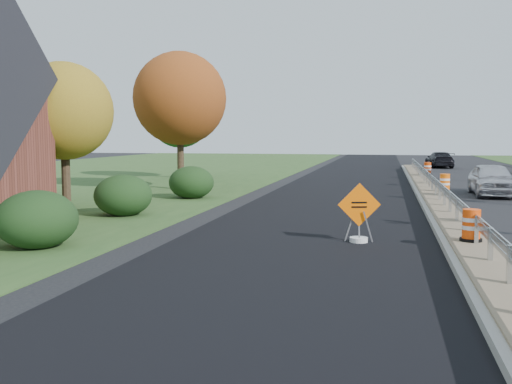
% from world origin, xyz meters
% --- Properties ---
extents(ground, '(140.00, 140.00, 0.00)m').
position_xyz_m(ground, '(0.00, 0.00, 0.00)').
color(ground, black).
rests_on(ground, ground).
extents(grass_verge_near, '(30.00, 120.00, 0.03)m').
position_xyz_m(grass_verge_near, '(-24.00, 10.00, 0.01)').
color(grass_verge_near, '#2F4E21').
rests_on(grass_verge_near, ground).
extents(milled_overlay, '(7.20, 120.00, 0.01)m').
position_xyz_m(milled_overlay, '(-4.40, 10.00, 0.01)').
color(milled_overlay, black).
rests_on(milled_overlay, ground).
extents(median, '(1.60, 55.00, 0.23)m').
position_xyz_m(median, '(0.00, 8.00, 0.11)').
color(median, gray).
rests_on(median, ground).
extents(guardrail, '(0.10, 46.15, 0.72)m').
position_xyz_m(guardrail, '(0.00, 9.00, 0.73)').
color(guardrail, silver).
rests_on(guardrail, median).
extents(hedge_south, '(2.09, 2.09, 1.52)m').
position_xyz_m(hedge_south, '(-11.00, -6.00, 0.76)').
color(hedge_south, black).
rests_on(hedge_south, ground).
extents(hedge_mid, '(2.09, 2.09, 1.52)m').
position_xyz_m(hedge_mid, '(-11.50, 0.00, 0.76)').
color(hedge_mid, black).
rests_on(hedge_mid, ground).
extents(hedge_north, '(2.09, 2.09, 1.52)m').
position_xyz_m(hedge_north, '(-11.00, 6.00, 0.76)').
color(hedge_north, black).
rests_on(hedge_north, ground).
extents(tree_near_yellow, '(3.96, 3.96, 5.88)m').
position_xyz_m(tree_near_yellow, '(-15.00, 2.00, 3.89)').
color(tree_near_yellow, '#473523').
rests_on(tree_near_yellow, ground).
extents(tree_near_red, '(4.95, 4.95, 7.35)m').
position_xyz_m(tree_near_red, '(-13.00, 10.00, 4.86)').
color(tree_near_red, '#473523').
rests_on(tree_near_red, ground).
extents(tree_near_back, '(4.29, 4.29, 6.37)m').
position_xyz_m(tree_near_back, '(-16.00, 18.00, 4.21)').
color(tree_near_back, '#473523').
rests_on(tree_near_back, ground).
extents(caution_sign, '(1.15, 0.49, 1.63)m').
position_xyz_m(caution_sign, '(-2.92, -3.33, 0.41)').
color(caution_sign, white).
rests_on(caution_sign, ground).
extents(barrel_median_near, '(0.56, 0.56, 0.82)m').
position_xyz_m(barrel_median_near, '(-0.09, -3.74, 0.62)').
color(barrel_median_near, black).
rests_on(barrel_median_near, median).
extents(barrel_median_mid, '(0.58, 0.58, 0.85)m').
position_xyz_m(barrel_median_mid, '(0.55, 9.74, 0.64)').
color(barrel_median_mid, black).
rests_on(barrel_median_mid, median).
extents(barrel_median_far, '(0.59, 0.59, 0.87)m').
position_xyz_m(barrel_median_far, '(0.55, 21.67, 0.65)').
color(barrel_median_far, black).
rests_on(barrel_median_far, median).
extents(car_silver, '(1.87, 4.65, 1.58)m').
position_xyz_m(car_silver, '(2.81, 10.55, 0.79)').
color(car_silver, silver).
rests_on(car_silver, ground).
extents(car_dark_far, '(2.41, 5.09, 1.43)m').
position_xyz_m(car_dark_far, '(2.54, 35.56, 0.72)').
color(car_dark_far, black).
rests_on(car_dark_far, ground).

